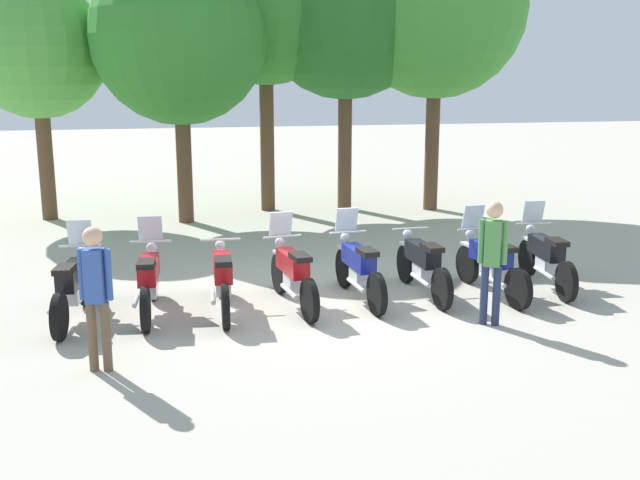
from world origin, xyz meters
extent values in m
plane|color=#ADA899|center=(0.00, 0.00, 0.00)|extent=(80.00, 80.00, 0.00)
cylinder|color=black|center=(-3.62, 0.78, 0.32)|extent=(0.19, 0.65, 0.64)
cylinder|color=black|center=(-3.84, -0.76, 0.32)|extent=(0.19, 0.65, 0.64)
cube|color=silver|center=(-3.62, 0.78, 0.66)|extent=(0.17, 0.37, 0.04)
cube|color=black|center=(-3.72, 0.06, 0.67)|extent=(0.39, 0.98, 0.30)
cube|color=silver|center=(-3.73, 0.01, 0.40)|extent=(0.27, 0.43, 0.24)
cube|color=black|center=(-3.78, -0.34, 0.86)|extent=(0.30, 0.47, 0.08)
cylinder|color=silver|center=(-3.63, 0.69, 0.64)|extent=(0.08, 0.23, 0.64)
cylinder|color=silver|center=(-3.65, 0.60, 0.97)|extent=(0.62, 0.12, 0.04)
sphere|color=silver|center=(-3.63, 0.73, 0.85)|extent=(0.18, 0.18, 0.16)
cylinder|color=silver|center=(-3.93, -0.26, 0.34)|extent=(0.17, 0.70, 0.07)
cube|color=silver|center=(-3.64, 0.66, 1.17)|extent=(0.38, 0.18, 0.39)
cylinder|color=black|center=(-2.60, 0.85, 0.32)|extent=(0.15, 0.65, 0.64)
cylinder|color=black|center=(-2.72, -0.69, 0.32)|extent=(0.15, 0.65, 0.64)
cube|color=silver|center=(-2.60, 0.85, 0.66)|extent=(0.15, 0.37, 0.04)
cube|color=red|center=(-2.66, 0.13, 0.67)|extent=(0.33, 0.97, 0.30)
cube|color=silver|center=(-2.66, 0.08, 0.40)|extent=(0.25, 0.42, 0.24)
cube|color=black|center=(-2.69, -0.27, 0.86)|extent=(0.27, 0.46, 0.08)
cylinder|color=silver|center=(-2.61, 0.77, 0.64)|extent=(0.07, 0.23, 0.64)
cylinder|color=silver|center=(-2.62, 0.68, 0.97)|extent=(0.62, 0.08, 0.04)
sphere|color=silver|center=(-2.61, 0.81, 0.85)|extent=(0.17, 0.17, 0.16)
cylinder|color=silver|center=(-2.85, -0.20, 0.34)|extent=(0.12, 0.70, 0.07)
cube|color=silver|center=(-2.61, 0.74, 1.17)|extent=(0.37, 0.16, 0.39)
cylinder|color=black|center=(-1.55, 0.75, 0.32)|extent=(0.14, 0.64, 0.64)
cylinder|color=black|center=(-1.64, -0.80, 0.32)|extent=(0.14, 0.64, 0.64)
cube|color=silver|center=(-1.55, 0.75, 0.66)|extent=(0.14, 0.37, 0.04)
cube|color=red|center=(-1.60, 0.03, 0.67)|extent=(0.31, 0.96, 0.30)
cube|color=silver|center=(-1.60, -0.02, 0.40)|extent=(0.24, 0.41, 0.24)
cube|color=black|center=(-1.62, -0.37, 0.86)|extent=(0.26, 0.45, 0.08)
cylinder|color=silver|center=(-1.56, 0.66, 0.64)|extent=(0.06, 0.23, 0.64)
cylinder|color=silver|center=(-1.56, 0.57, 0.97)|extent=(0.62, 0.07, 0.04)
sphere|color=silver|center=(-1.56, 0.70, 0.85)|extent=(0.17, 0.17, 0.16)
cylinder|color=silver|center=(-1.77, -0.31, 0.34)|extent=(0.11, 0.70, 0.07)
cylinder|color=black|center=(-0.62, 0.75, 0.32)|extent=(0.17, 0.65, 0.64)
cylinder|color=black|center=(-0.45, -0.79, 0.32)|extent=(0.17, 0.65, 0.64)
cube|color=silver|center=(-0.62, 0.75, 0.66)|extent=(0.16, 0.37, 0.04)
cube|color=red|center=(-0.54, 0.03, 0.67)|extent=(0.36, 0.97, 0.30)
cube|color=silver|center=(-0.53, -0.02, 0.40)|extent=(0.26, 0.42, 0.24)
cube|color=black|center=(-0.49, -0.37, 0.86)|extent=(0.29, 0.46, 0.08)
cylinder|color=silver|center=(-0.61, 0.66, 0.64)|extent=(0.07, 0.23, 0.64)
cylinder|color=silver|center=(-0.60, 0.57, 0.97)|extent=(0.62, 0.10, 0.04)
sphere|color=silver|center=(-0.61, 0.70, 0.85)|extent=(0.18, 0.18, 0.16)
cylinder|color=silver|center=(-0.66, -0.34, 0.34)|extent=(0.15, 0.70, 0.07)
cube|color=silver|center=(-0.60, 0.63, 1.17)|extent=(0.37, 0.17, 0.39)
cylinder|color=black|center=(0.49, 0.85, 0.32)|extent=(0.14, 0.64, 0.64)
cylinder|color=black|center=(0.58, -0.70, 0.32)|extent=(0.14, 0.64, 0.64)
cube|color=silver|center=(0.49, 0.85, 0.66)|extent=(0.14, 0.37, 0.04)
cube|color=navy|center=(0.53, 0.12, 0.67)|extent=(0.32, 0.96, 0.30)
cube|color=silver|center=(0.53, 0.07, 0.40)|extent=(0.24, 0.41, 0.24)
cube|color=black|center=(0.55, -0.28, 0.86)|extent=(0.27, 0.45, 0.08)
cylinder|color=silver|center=(0.49, 0.76, 0.64)|extent=(0.06, 0.23, 0.64)
cylinder|color=silver|center=(0.50, 0.67, 0.97)|extent=(0.62, 0.07, 0.04)
sphere|color=silver|center=(0.49, 0.80, 0.85)|extent=(0.17, 0.17, 0.16)
cylinder|color=silver|center=(0.39, -0.24, 0.34)|extent=(0.11, 0.70, 0.07)
cube|color=silver|center=(0.49, 0.73, 1.17)|extent=(0.37, 0.15, 0.39)
cylinder|color=black|center=(1.58, 0.89, 0.32)|extent=(0.11, 0.64, 0.64)
cylinder|color=black|center=(1.61, -0.66, 0.32)|extent=(0.11, 0.64, 0.64)
cube|color=silver|center=(1.58, 0.89, 0.66)|extent=(0.13, 0.36, 0.04)
cube|color=black|center=(1.60, 0.16, 0.67)|extent=(0.28, 0.95, 0.30)
cube|color=silver|center=(1.60, 0.11, 0.40)|extent=(0.23, 0.40, 0.24)
cube|color=black|center=(1.60, -0.24, 0.86)|extent=(0.25, 0.44, 0.08)
cylinder|color=silver|center=(1.59, 0.80, 0.64)|extent=(0.05, 0.23, 0.64)
cylinder|color=silver|center=(1.59, 0.71, 0.97)|extent=(0.62, 0.05, 0.04)
sphere|color=silver|center=(1.58, 0.84, 0.85)|extent=(0.16, 0.16, 0.16)
cylinder|color=silver|center=(1.44, -0.19, 0.34)|extent=(0.08, 0.70, 0.07)
cylinder|color=black|center=(2.60, 0.64, 0.32)|extent=(0.16, 0.65, 0.64)
cylinder|color=black|center=(2.73, -0.91, 0.32)|extent=(0.16, 0.65, 0.64)
cube|color=silver|center=(2.60, 0.64, 0.66)|extent=(0.15, 0.37, 0.04)
cube|color=navy|center=(2.66, -0.09, 0.67)|extent=(0.34, 0.97, 0.30)
cube|color=silver|center=(2.66, -0.14, 0.40)|extent=(0.25, 0.42, 0.24)
cube|color=black|center=(2.69, -0.48, 0.86)|extent=(0.28, 0.46, 0.08)
cylinder|color=silver|center=(2.60, 0.55, 0.64)|extent=(0.07, 0.23, 0.64)
cylinder|color=silver|center=(2.61, 0.46, 0.97)|extent=(0.62, 0.09, 0.04)
sphere|color=silver|center=(2.60, 0.59, 0.85)|extent=(0.17, 0.17, 0.16)
cylinder|color=silver|center=(2.53, -0.45, 0.34)|extent=(0.13, 0.70, 0.07)
cube|color=silver|center=(2.61, 0.52, 1.17)|extent=(0.37, 0.16, 0.39)
cylinder|color=black|center=(3.81, 0.82, 0.32)|extent=(0.17, 0.65, 0.64)
cylinder|color=black|center=(3.64, -0.72, 0.32)|extent=(0.17, 0.65, 0.64)
cube|color=silver|center=(3.81, 0.82, 0.66)|extent=(0.16, 0.37, 0.04)
cube|color=black|center=(3.73, 0.10, 0.67)|extent=(0.36, 0.97, 0.30)
cube|color=silver|center=(3.73, 0.05, 0.40)|extent=(0.26, 0.42, 0.24)
cube|color=black|center=(3.69, -0.30, 0.86)|extent=(0.29, 0.46, 0.08)
cylinder|color=silver|center=(3.80, 0.73, 0.64)|extent=(0.07, 0.23, 0.64)
cylinder|color=silver|center=(3.79, 0.64, 0.97)|extent=(0.62, 0.10, 0.04)
sphere|color=silver|center=(3.81, 0.77, 0.85)|extent=(0.18, 0.18, 0.16)
cylinder|color=silver|center=(3.54, -0.23, 0.34)|extent=(0.15, 0.70, 0.07)
cube|color=silver|center=(3.80, 0.70, 1.17)|extent=(0.37, 0.17, 0.39)
cylinder|color=brown|center=(-3.17, -2.00, 0.43)|extent=(0.14, 0.14, 0.85)
cylinder|color=brown|center=(-3.33, -1.95, 0.43)|extent=(0.14, 0.14, 0.85)
cube|color=#33519E|center=(-3.25, -1.98, 1.17)|extent=(0.27, 0.26, 0.64)
cylinder|color=#33519E|center=(-3.10, -2.02, 1.19)|extent=(0.10, 0.10, 0.61)
cylinder|color=#33519E|center=(-3.40, -1.93, 1.19)|extent=(0.10, 0.10, 0.61)
sphere|color=#DBAD89|center=(-3.25, -1.98, 1.64)|extent=(0.29, 0.29, 0.23)
cylinder|color=#232D4C|center=(2.08, -1.50, 0.43)|extent=(0.15, 0.15, 0.86)
cylinder|color=#232D4C|center=(1.93, -1.42, 0.43)|extent=(0.15, 0.15, 0.86)
cube|color=#4C8C47|center=(2.01, -1.46, 1.18)|extent=(0.29, 0.28, 0.64)
cylinder|color=#4C8C47|center=(2.14, -1.54, 1.20)|extent=(0.11, 0.11, 0.61)
cylinder|color=#4C8C47|center=(1.87, -1.38, 1.20)|extent=(0.11, 0.11, 0.61)
sphere|color=#DBAD89|center=(2.01, -1.46, 1.65)|extent=(0.32, 0.32, 0.23)
cylinder|color=brown|center=(-5.02, 8.21, 1.46)|extent=(0.36, 0.36, 2.92)
sphere|color=#4C9E3D|center=(-5.02, 8.21, 4.06)|extent=(3.26, 3.26, 3.26)
cylinder|color=brown|center=(-1.78, 7.11, 1.45)|extent=(0.36, 0.36, 2.91)
sphere|color=#2D7A28|center=(-1.78, 7.11, 4.33)|extent=(4.07, 4.07, 4.07)
cylinder|color=brown|center=(0.39, 8.27, 1.90)|extent=(0.36, 0.36, 3.79)
sphere|color=#2D7A28|center=(0.39, 8.27, 5.20)|extent=(4.02, 4.02, 4.02)
cylinder|color=brown|center=(2.39, 8.03, 1.75)|extent=(0.36, 0.36, 3.50)
sphere|color=#236623|center=(2.39, 8.03, 5.07)|extent=(4.49, 4.49, 4.49)
cylinder|color=brown|center=(4.56, 7.43, 1.76)|extent=(0.36, 0.36, 3.52)
sphere|color=#3D8E33|center=(4.56, 7.43, 5.09)|extent=(4.48, 4.48, 4.48)
camera|label=1|loc=(-2.55, -10.64, 3.45)|focal=41.55mm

